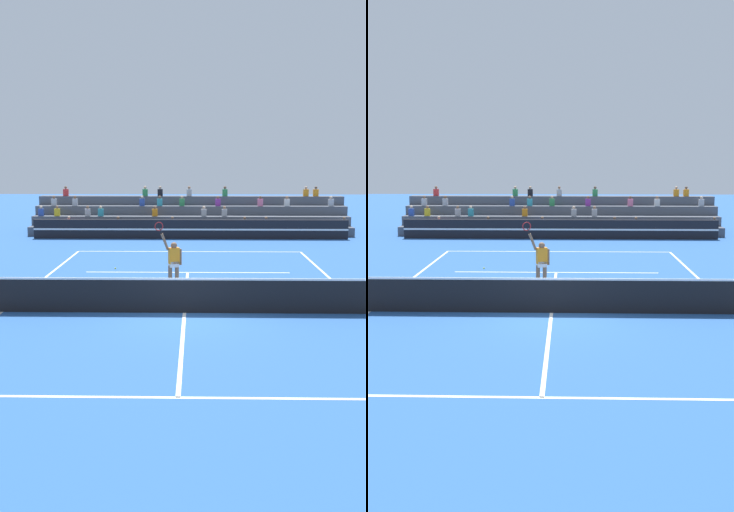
% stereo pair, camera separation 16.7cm
% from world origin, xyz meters
% --- Properties ---
extents(ground_plane, '(120.00, 120.00, 0.00)m').
position_xyz_m(ground_plane, '(0.00, 0.00, 0.00)').
color(ground_plane, '#285699').
extents(court_lines, '(11.10, 23.90, 0.01)m').
position_xyz_m(court_lines, '(0.00, 0.00, 0.00)').
color(court_lines, white).
rests_on(court_lines, ground).
extents(tennis_net, '(12.00, 0.10, 1.10)m').
position_xyz_m(tennis_net, '(0.00, 0.00, 0.54)').
color(tennis_net, '#2D6B38').
rests_on(tennis_net, ground).
extents(sponsor_banner_wall, '(18.00, 0.26, 1.10)m').
position_xyz_m(sponsor_banner_wall, '(0.00, 16.72, 0.55)').
color(sponsor_banner_wall, black).
rests_on(sponsor_banner_wall, ground).
extents(bleacher_stand, '(19.24, 3.80, 2.83)m').
position_xyz_m(bleacher_stand, '(-0.01, 19.89, 0.83)').
color(bleacher_stand, '#4C515B').
rests_on(bleacher_stand, ground).
extents(tennis_player, '(0.96, 0.46, 2.48)m').
position_xyz_m(tennis_player, '(-0.44, 3.02, 0.99)').
color(tennis_player, brown).
rests_on(tennis_player, ground).
extents(tennis_ball, '(0.07, 0.07, 0.07)m').
position_xyz_m(tennis_ball, '(-3.03, 7.11, 0.03)').
color(tennis_ball, '#C6DB33').
rests_on(tennis_ball, ground).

